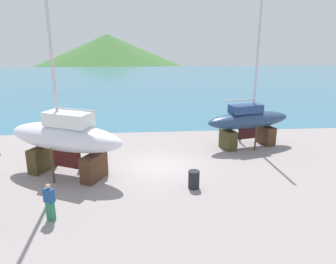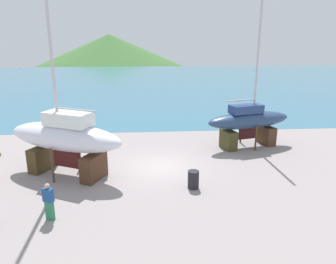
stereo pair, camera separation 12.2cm
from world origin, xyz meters
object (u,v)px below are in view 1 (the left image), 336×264
(sailboat_mid_port, at_px, (248,121))
(barrel_rust_near, at_px, (194,179))
(sailboat_large_starboard, at_px, (65,138))
(worker, at_px, (50,201))

(sailboat_mid_port, distance_m, barrel_rust_near, 8.00)
(sailboat_large_starboard, relative_size, sailboat_mid_port, 1.19)
(worker, xyz_separation_m, barrel_rust_near, (6.45, 2.50, -0.39))
(sailboat_large_starboard, height_order, barrel_rust_near, sailboat_large_starboard)
(sailboat_mid_port, relative_size, barrel_rust_near, 11.26)
(sailboat_large_starboard, relative_size, worker, 7.51)
(sailboat_mid_port, distance_m, worker, 14.28)
(sailboat_mid_port, height_order, worker, sailboat_mid_port)
(barrel_rust_near, bearing_deg, sailboat_mid_port, 52.58)
(sailboat_large_starboard, relative_size, barrel_rust_near, 13.35)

